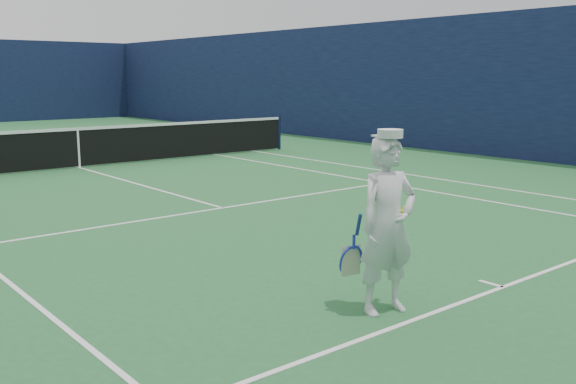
# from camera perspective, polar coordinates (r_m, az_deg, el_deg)

# --- Properties ---
(ground) EXTENTS (80.00, 80.00, 0.00)m
(ground) POSITION_cam_1_polar(r_m,az_deg,el_deg) (16.85, -18.03, 2.05)
(ground) COLOR #256231
(ground) RESTS_ON ground
(court_markings) EXTENTS (11.03, 23.83, 0.01)m
(court_markings) POSITION_cam_1_polar(r_m,az_deg,el_deg) (16.85, -18.03, 2.07)
(court_markings) COLOR white
(court_markings) RESTS_ON ground
(windscreen_fence) EXTENTS (20.12, 36.12, 4.00)m
(windscreen_fence) POSITION_cam_1_polar(r_m,az_deg,el_deg) (16.69, -18.42, 8.86)
(windscreen_fence) COLOR #0E1634
(windscreen_fence) RESTS_ON ground
(tennis_net) EXTENTS (12.88, 0.09, 1.07)m
(tennis_net) POSITION_cam_1_polar(r_m,az_deg,el_deg) (16.78, -18.13, 3.93)
(tennis_net) COLOR #141E4C
(tennis_net) RESTS_ON ground
(tennis_player) EXTENTS (0.75, 0.59, 1.78)m
(tennis_player) POSITION_cam_1_polar(r_m,az_deg,el_deg) (6.21, 8.83, -2.91)
(tennis_player) COLOR white
(tennis_player) RESTS_ON ground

